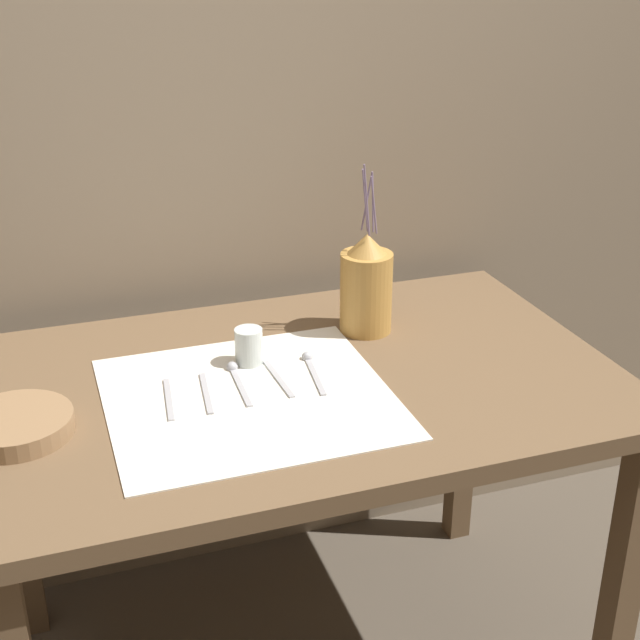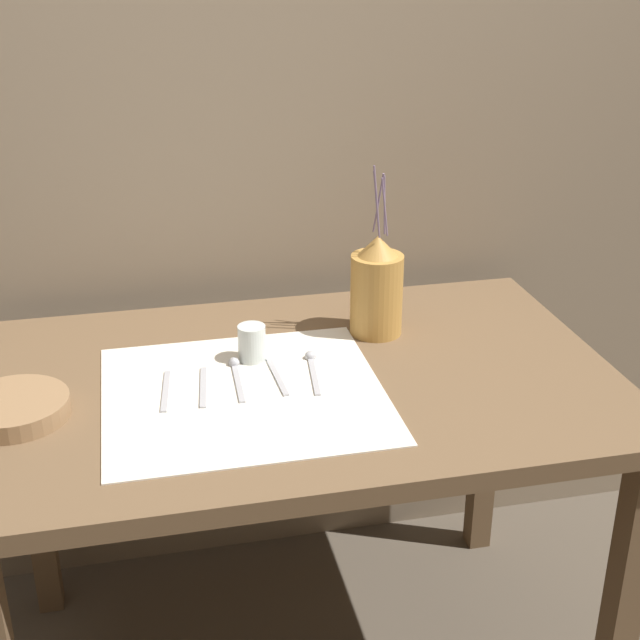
{
  "view_description": "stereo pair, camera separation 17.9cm",
  "coord_description": "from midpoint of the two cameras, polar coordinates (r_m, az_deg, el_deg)",
  "views": [
    {
      "loc": [
        -0.48,
        -1.55,
        1.65
      ],
      "look_at": [
        0.05,
        0.0,
        0.92
      ],
      "focal_mm": 50.0,
      "sensor_mm": 36.0,
      "label": 1
    },
    {
      "loc": [
        -0.31,
        -1.6,
        1.65
      ],
      "look_at": [
        0.05,
        0.0,
        0.92
      ],
      "focal_mm": 50.0,
      "sensor_mm": 36.0,
      "label": 2
    }
  ],
  "objects": [
    {
      "name": "stone_wall_back",
      "position": [
        2.18,
        -2.01,
        12.22
      ],
      "size": [
        7.0,
        0.06,
        2.4
      ],
      "color": "gray",
      "rests_on": "ground_plane"
    },
    {
      "name": "wooden_table",
      "position": [
        1.88,
        1.26,
        -6.32
      ],
      "size": [
        1.31,
        0.84,
        0.8
      ],
      "color": "brown",
      "rests_on": "ground_plane"
    },
    {
      "name": "linen_cloth",
      "position": [
        1.76,
        -2.01,
        -4.8
      ],
      "size": [
        0.55,
        0.52,
        0.0
      ],
      "color": "silver",
      "rests_on": "wooden_table"
    },
    {
      "name": "pitcher_with_flowers",
      "position": [
        1.99,
        6.23,
        1.97
      ],
      "size": [
        0.12,
        0.12,
        0.39
      ],
      "color": "#B7843D",
      "rests_on": "wooden_table"
    },
    {
      "name": "wooden_bowl",
      "position": [
        1.74,
        -16.27,
        -5.53
      ],
      "size": [
        0.21,
        0.21,
        0.04
      ],
      "color": "#8E6B47",
      "rests_on": "wooden_table"
    },
    {
      "name": "glass_tumbler_near",
      "position": [
        1.87,
        -1.66,
        -1.54
      ],
      "size": [
        0.06,
        0.06,
        0.08
      ],
      "color": "silver",
      "rests_on": "wooden_table"
    },
    {
      "name": "fork_outer",
      "position": [
        1.77,
        -7.02,
        -4.61
      ],
      "size": [
        0.03,
        0.17,
        0.0
      ],
      "color": "#A8A8AD",
      "rests_on": "wooden_table"
    },
    {
      "name": "fork_inner",
      "position": [
        1.78,
        -4.65,
        -4.37
      ],
      "size": [
        0.03,
        0.17,
        0.0
      ],
      "color": "#A8A8AD",
      "rests_on": "wooden_table"
    },
    {
      "name": "spoon_inner",
      "position": [
        1.84,
        -2.67,
        -3.27
      ],
      "size": [
        0.02,
        0.18,
        0.02
      ],
      "color": "#A8A8AD",
      "rests_on": "wooden_table"
    },
    {
      "name": "knife_center",
      "position": [
        1.81,
        0.06,
        -3.7
      ],
      "size": [
        0.02,
        0.17,
        0.0
      ],
      "color": "#A8A8AD",
      "rests_on": "wooden_table"
    },
    {
      "name": "spoon_outer",
      "position": [
        1.86,
        2.21,
        -2.85
      ],
      "size": [
        0.04,
        0.18,
        0.02
      ],
      "color": "#A8A8AD",
      "rests_on": "wooden_table"
    }
  ]
}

